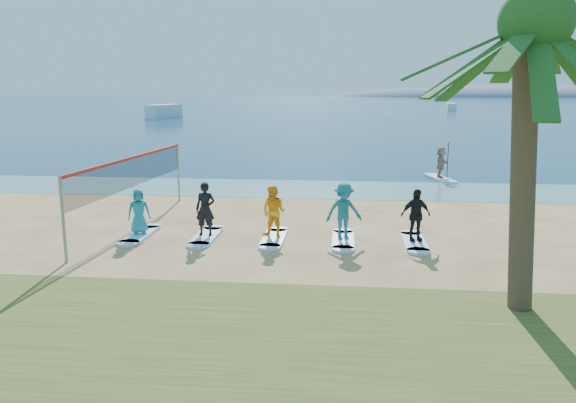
# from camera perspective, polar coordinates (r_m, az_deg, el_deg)

# --- Properties ---
(ground) EXTENTS (600.00, 600.00, 0.00)m
(ground) POSITION_cam_1_polar(r_m,az_deg,el_deg) (17.10, 0.86, -4.98)
(ground) COLOR tan
(ground) RESTS_ON ground
(shallow_water) EXTENTS (600.00, 600.00, 0.00)m
(shallow_water) POSITION_cam_1_polar(r_m,az_deg,el_deg) (27.31, 2.76, 1.28)
(shallow_water) COLOR teal
(shallow_water) RESTS_ON ground
(ocean) EXTENTS (600.00, 600.00, 0.00)m
(ocean) POSITION_cam_1_polar(r_m,az_deg,el_deg) (176.41, 5.43, 9.90)
(ocean) COLOR navy
(ocean) RESTS_ON ground
(island_ridge) EXTENTS (220.00, 56.00, 18.00)m
(island_ridge) POSITION_cam_1_polar(r_m,az_deg,el_deg) (329.93, 22.64, 9.82)
(island_ridge) COLOR slate
(island_ridge) RESTS_ON ground
(volleyball_net) EXTENTS (0.69, 9.07, 2.50)m
(volleyball_net) POSITION_cam_1_polar(r_m,az_deg,el_deg) (20.58, -15.54, 2.85)
(volleyball_net) COLOR gray
(volleyball_net) RESTS_ON ground
(palm_tree) EXTENTS (5.60, 5.60, 7.38)m
(palm_tree) POSITION_cam_1_polar(r_m,az_deg,el_deg) (12.82, 23.87, 16.20)
(palm_tree) COLOR brown
(palm_tree) RESTS_ON ground
(paddleboard) EXTENTS (1.40, 3.08, 0.12)m
(paddleboard) POSITION_cam_1_polar(r_m,az_deg,el_deg) (31.22, 15.19, 2.28)
(paddleboard) COLOR silver
(paddleboard) RESTS_ON ground
(paddleboarder) EXTENTS (0.50, 1.51, 1.62)m
(paddleboarder) POSITION_cam_1_polar(r_m,az_deg,el_deg) (31.09, 15.27, 3.86)
(paddleboarder) COLOR tan
(paddleboarder) RESTS_ON paddleboard
(boat_offshore_a) EXTENTS (4.10, 7.74, 2.16)m
(boat_offshore_a) POSITION_cam_1_polar(r_m,az_deg,el_deg) (92.57, -12.44, 8.25)
(boat_offshore_a) COLOR silver
(boat_offshore_a) RESTS_ON ground
(boat_offshore_b) EXTENTS (2.57, 6.22, 1.55)m
(boat_offshore_b) POSITION_cam_1_polar(r_m,az_deg,el_deg) (127.35, 16.24, 8.89)
(boat_offshore_b) COLOR silver
(boat_offshore_b) RESTS_ON ground
(surfboard_0) EXTENTS (0.70, 2.20, 0.09)m
(surfboard_0) POSITION_cam_1_polar(r_m,az_deg,el_deg) (19.35, -14.80, -3.27)
(surfboard_0) COLOR #A1D5FA
(surfboard_0) RESTS_ON ground
(student_0) EXTENTS (0.86, 0.73, 1.49)m
(student_0) POSITION_cam_1_polar(r_m,az_deg,el_deg) (19.17, -14.92, -0.98)
(student_0) COLOR teal
(student_0) RESTS_ON surfboard_0
(surfboard_1) EXTENTS (0.70, 2.20, 0.09)m
(surfboard_1) POSITION_cam_1_polar(r_m,az_deg,el_deg) (18.69, -8.31, -3.53)
(surfboard_1) COLOR #A1D5FA
(surfboard_1) RESTS_ON ground
(student_1) EXTENTS (0.66, 0.45, 1.76)m
(student_1) POSITION_cam_1_polar(r_m,az_deg,el_deg) (18.47, -8.40, -0.76)
(student_1) COLOR black
(student_1) RESTS_ON surfboard_1
(surfboard_2) EXTENTS (0.70, 2.20, 0.09)m
(surfboard_2) POSITION_cam_1_polar(r_m,az_deg,el_deg) (18.28, -1.45, -3.75)
(surfboard_2) COLOR #A1D5FA
(surfboard_2) RESTS_ON ground
(student_2) EXTENTS (0.99, 0.89, 1.68)m
(student_2) POSITION_cam_1_polar(r_m,az_deg,el_deg) (18.06, -1.46, -1.04)
(student_2) COLOR #FFA51A
(student_2) RESTS_ON surfboard_2
(surfboard_3) EXTENTS (0.70, 2.20, 0.09)m
(surfboard_3) POSITION_cam_1_polar(r_m,az_deg,el_deg) (18.14, 5.63, -3.92)
(surfboard_3) COLOR #A1D5FA
(surfboard_3) RESTS_ON ground
(student_3) EXTENTS (1.32, 1.00, 1.81)m
(student_3) POSITION_cam_1_polar(r_m,az_deg,el_deg) (17.91, 5.69, -0.98)
(student_3) COLOR #1B6C82
(student_3) RESTS_ON surfboard_3
(surfboard_4) EXTENTS (0.70, 2.20, 0.09)m
(surfboard_4) POSITION_cam_1_polar(r_m,az_deg,el_deg) (18.28, 12.71, -4.03)
(surfboard_4) COLOR #A1D5FA
(surfboard_4) RESTS_ON ground
(student_4) EXTENTS (1.05, 0.67, 1.66)m
(student_4) POSITION_cam_1_polar(r_m,az_deg,el_deg) (18.07, 12.83, -1.35)
(student_4) COLOR black
(student_4) RESTS_ON surfboard_4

